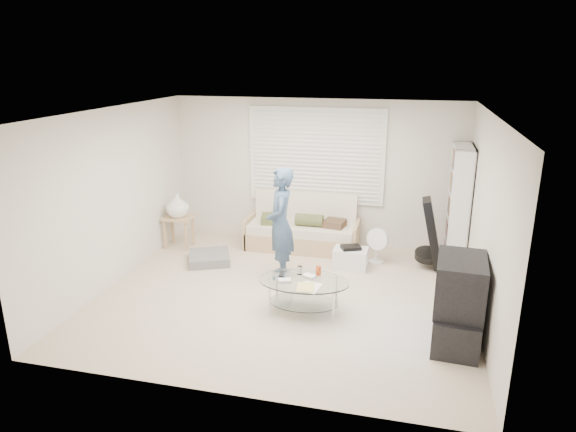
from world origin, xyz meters
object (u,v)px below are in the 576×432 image
(tv_unit, at_px, (458,303))
(bookshelf, at_px, (458,206))
(futon_sofa, at_px, (303,231))
(coffee_table, at_px, (304,287))

(tv_unit, bearing_deg, bookshelf, 87.12)
(futon_sofa, height_order, tv_unit, tv_unit)
(futon_sofa, distance_m, bookshelf, 2.55)
(tv_unit, distance_m, coffee_table, 1.88)
(tv_unit, relative_size, coffee_table, 0.86)
(coffee_table, bearing_deg, bookshelf, 47.65)
(bookshelf, height_order, tv_unit, bookshelf)
(futon_sofa, distance_m, tv_unit, 3.49)
(bookshelf, xyz_separation_m, coffee_table, (-1.97, -2.17, -0.60))
(futon_sofa, relative_size, coffee_table, 1.59)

